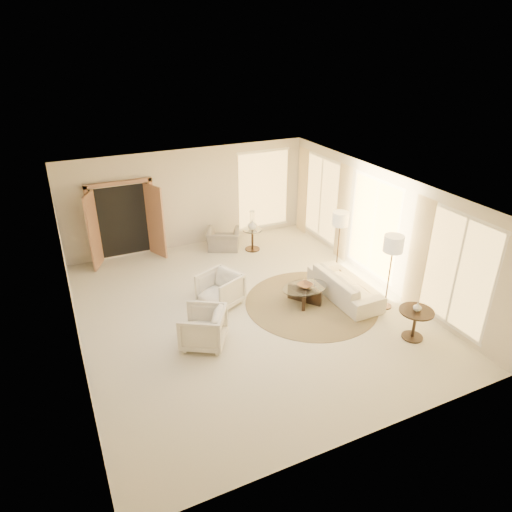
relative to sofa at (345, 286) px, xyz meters
name	(u,v)px	position (x,y,z in m)	size (l,w,h in m)	color
room	(247,254)	(-2.30, 0.41, 1.10)	(7.04, 8.04, 2.83)	beige
windows_right	(376,228)	(1.15, 0.51, 1.05)	(0.10, 6.40, 2.40)	#FFC966
window_back_corner	(264,190)	(0.00, 4.36, 1.05)	(1.70, 0.10, 2.40)	#FFC966
curtains_right	(352,218)	(1.10, 1.41, 1.00)	(0.06, 5.20, 2.60)	beige
french_doors	(124,222)	(-4.20, 4.23, 0.77)	(1.95, 0.66, 2.16)	#A27050
area_rug	(311,303)	(-0.84, 0.07, -0.29)	(3.04, 3.04, 0.01)	#433622
sofa	(345,286)	(0.00, 0.00, 0.00)	(2.05, 0.80, 0.60)	beige
armchair_left	(220,288)	(-2.74, 0.92, 0.12)	(0.82, 0.77, 0.85)	beige
armchair_right	(203,326)	(-3.58, -0.34, 0.13)	(0.83, 0.78, 0.85)	beige
accent_chair	(223,236)	(-1.59, 3.68, 0.10)	(0.90, 0.59, 0.79)	gray
coffee_table	(305,293)	(-0.97, 0.18, -0.05)	(1.13, 1.13, 0.40)	black
end_table	(415,319)	(0.34, -1.93, 0.14)	(0.68, 0.68, 0.65)	black
side_table	(252,237)	(-0.86, 3.29, 0.08)	(0.55, 0.55, 0.64)	#30231A
floor_lamp_near	(340,222)	(0.54, 1.11, 1.11)	(0.40, 0.40, 1.65)	#30231A
floor_lamp_far	(393,247)	(0.60, -0.75, 1.19)	(0.42, 0.42, 1.75)	#30231A
bowl	(305,286)	(-0.97, 0.18, 0.14)	(0.33, 0.33, 0.08)	brown
end_vase	(417,307)	(0.34, -1.93, 0.43)	(0.17, 0.17, 0.18)	silver
side_vase	(252,225)	(-0.86, 3.29, 0.47)	(0.26, 0.26, 0.27)	silver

